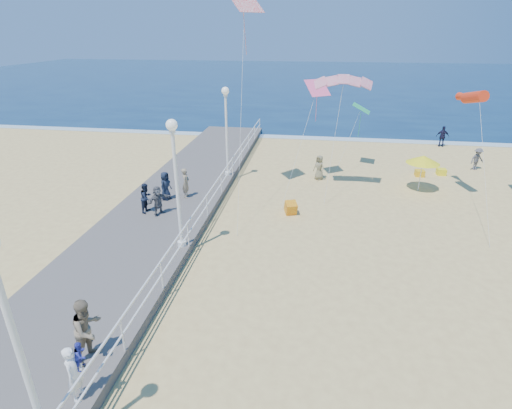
# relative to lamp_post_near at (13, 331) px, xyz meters

# --- Properties ---
(ground) EXTENTS (160.00, 160.00, 0.00)m
(ground) POSITION_rel_lamp_post_near_xyz_m (5.35, 9.00, -3.66)
(ground) COLOR #E4C777
(ground) RESTS_ON ground
(ocean) EXTENTS (160.00, 90.00, 0.05)m
(ocean) POSITION_rel_lamp_post_near_xyz_m (5.35, 74.00, -3.65)
(ocean) COLOR #0B2546
(ocean) RESTS_ON ground
(surf_line) EXTENTS (160.00, 1.20, 0.04)m
(surf_line) POSITION_rel_lamp_post_near_xyz_m (5.35, 29.50, -3.63)
(surf_line) COLOR white
(surf_line) RESTS_ON ground
(boardwalk) EXTENTS (5.00, 44.00, 0.40)m
(boardwalk) POSITION_rel_lamp_post_near_xyz_m (-2.15, 9.00, -3.46)
(boardwalk) COLOR #66615D
(boardwalk) RESTS_ON ground
(railing) EXTENTS (0.05, 42.00, 0.55)m
(railing) POSITION_rel_lamp_post_near_xyz_m (0.30, 9.00, -2.41)
(railing) COLOR white
(railing) RESTS_ON boardwalk
(lamp_post_near) EXTENTS (0.44, 0.44, 5.32)m
(lamp_post_near) POSITION_rel_lamp_post_near_xyz_m (0.00, 0.00, 0.00)
(lamp_post_near) COLOR white
(lamp_post_near) RESTS_ON boardwalk
(lamp_post_mid) EXTENTS (0.44, 0.44, 5.32)m
(lamp_post_mid) POSITION_rel_lamp_post_near_xyz_m (0.00, 9.00, 0.00)
(lamp_post_mid) COLOR white
(lamp_post_mid) RESTS_ON boardwalk
(lamp_post_far) EXTENTS (0.44, 0.44, 5.32)m
(lamp_post_far) POSITION_rel_lamp_post_near_xyz_m (0.00, 18.00, 0.00)
(lamp_post_far) COLOR white
(lamp_post_far) RESTS_ON boardwalk
(woman_holding_toddler) EXTENTS (0.41, 0.59, 1.55)m
(woman_holding_toddler) POSITION_rel_lamp_post_near_xyz_m (-0.09, 1.35, -2.49)
(woman_holding_toddler) COLOR white
(woman_holding_toddler) RESTS_ON boardwalk
(toddler_held) EXTENTS (0.31, 0.39, 0.76)m
(toddler_held) POSITION_rel_lamp_post_near_xyz_m (0.06, 1.50, -2.03)
(toddler_held) COLOR #2D35AB
(toddler_held) RESTS_ON boardwalk
(spectator_1) EXTENTS (0.92, 1.07, 1.87)m
(spectator_1) POSITION_rel_lamp_post_near_xyz_m (-0.47, 2.66, -2.32)
(spectator_1) COLOR #82725A
(spectator_1) RESTS_ON boardwalk
(spectator_4) EXTENTS (0.67, 0.86, 1.54)m
(spectator_4) POSITION_rel_lamp_post_near_xyz_m (-2.40, 13.67, -2.49)
(spectator_4) COLOR #161F31
(spectator_4) RESTS_ON boardwalk
(spectator_5) EXTENTS (1.10, 1.36, 1.45)m
(spectator_5) POSITION_rel_lamp_post_near_xyz_m (-2.10, 11.85, -2.53)
(spectator_5) COLOR #58585D
(spectator_5) RESTS_ON boardwalk
(spectator_6) EXTENTS (0.40, 0.60, 1.61)m
(spectator_6) POSITION_rel_lamp_post_near_xyz_m (-1.43, 14.17, -2.46)
(spectator_6) COLOR gray
(spectator_6) RESTS_ON boardwalk
(spectator_7) EXTENTS (0.65, 0.78, 1.48)m
(spectator_7) POSITION_rel_lamp_post_near_xyz_m (-2.77, 12.04, -2.52)
(spectator_7) COLOR #182035
(spectator_7) RESTS_ON boardwalk
(beach_walker_a) EXTENTS (1.11, 0.92, 1.50)m
(beach_walker_a) POSITION_rel_lamp_post_near_xyz_m (16.11, 22.63, -2.91)
(beach_walker_a) COLOR #515055
(beach_walker_a) RESTS_ON ground
(beach_walker_b) EXTENTS (1.03, 0.54, 1.67)m
(beach_walker_b) POSITION_rel_lamp_post_near_xyz_m (15.38, 28.37, -2.83)
(beach_walker_b) COLOR #181836
(beach_walker_b) RESTS_ON ground
(beach_walker_c) EXTENTS (0.91, 0.85, 1.56)m
(beach_walker_c) POSITION_rel_lamp_post_near_xyz_m (5.62, 19.15, -2.88)
(beach_walker_c) COLOR #7D7656
(beach_walker_c) RESTS_ON ground
(box_kite) EXTENTS (0.75, 0.85, 0.74)m
(box_kite) POSITION_rel_lamp_post_near_xyz_m (4.25, 13.63, -3.36)
(box_kite) COLOR #DB500C
(box_kite) RESTS_ON ground
(beach_umbrella) EXTENTS (1.90, 1.90, 2.14)m
(beach_umbrella) POSITION_rel_lamp_post_near_xyz_m (11.46, 18.07, -1.75)
(beach_umbrella) COLOR white
(beach_umbrella) RESTS_ON ground
(beach_chair_left) EXTENTS (0.55, 0.55, 0.40)m
(beach_chair_left) POSITION_rel_lamp_post_near_xyz_m (13.55, 21.20, -3.46)
(beach_chair_left) COLOR yellow
(beach_chair_left) RESTS_ON ground
(beach_chair_right) EXTENTS (0.55, 0.55, 0.40)m
(beach_chair_right) POSITION_rel_lamp_post_near_xyz_m (12.09, 20.70, -3.46)
(beach_chair_right) COLOR gold
(beach_chair_right) RESTS_ON ground
(kite_parafoil) EXTENTS (3.10, 0.94, 0.65)m
(kite_parafoil) POSITION_rel_lamp_post_near_xyz_m (6.55, 17.14, 2.68)
(kite_parafoil) COLOR #C3163F
(kite_windsock) EXTENTS (1.04, 2.89, 1.13)m
(kite_windsock) POSITION_rel_lamp_post_near_xyz_m (13.12, 17.06, 1.92)
(kite_windsock) COLOR red
(kite_diamond_pink) EXTENTS (1.62, 1.54, 0.85)m
(kite_diamond_pink) POSITION_rel_lamp_post_near_xyz_m (5.22, 19.05, 1.97)
(kite_diamond_pink) COLOR #FC5C97
(kite_diamond_green) EXTENTS (1.30, 1.40, 0.57)m
(kite_diamond_green) POSITION_rel_lamp_post_near_xyz_m (8.13, 22.07, 0.34)
(kite_diamond_green) COLOR #26B263
(kite_diamond_redwhite) EXTENTS (1.93, 1.99, 1.07)m
(kite_diamond_redwhite) POSITION_rel_lamp_post_near_xyz_m (1.51, 16.11, 6.34)
(kite_diamond_redwhite) COLOR red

